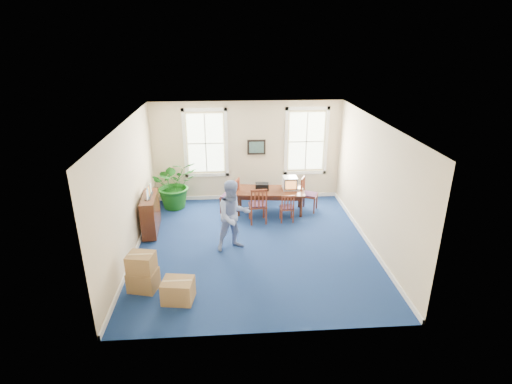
{
  "coord_description": "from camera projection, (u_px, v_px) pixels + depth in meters",
  "views": [
    {
      "loc": [
        -0.59,
        -9.06,
        5.08
      ],
      "look_at": [
        0.1,
        0.6,
        1.25
      ],
      "focal_mm": 28.0,
      "sensor_mm": 36.0,
      "label": 1
    }
  ],
  "objects": [
    {
      "name": "chair_end_right",
      "position": [
        309.0,
        194.0,
        12.2
      ],
      "size": [
        0.62,
        0.62,
        1.05
      ],
      "primitive_type": null,
      "rotation": [
        0.0,
        0.0,
        1.16
      ],
      "color": "maroon",
      "rests_on": "ground"
    },
    {
      "name": "ceiling",
      "position": [
        254.0,
        123.0,
        9.13
      ],
      "size": [
        6.5,
        6.5,
        0.0
      ],
      "primitive_type": "plane",
      "rotation": [
        3.14,
        0.0,
        0.0
      ],
      "color": "white",
      "rests_on": "ground"
    },
    {
      "name": "chair_end_left",
      "position": [
        230.0,
        196.0,
        12.03
      ],
      "size": [
        0.64,
        0.64,
        1.09
      ],
      "primitive_type": null,
      "rotation": [
        0.0,
        0.0,
        -1.96
      ],
      "color": "maroon",
      "rests_on": "ground"
    },
    {
      "name": "chair_near_left",
      "position": [
        258.0,
        204.0,
        11.43
      ],
      "size": [
        0.52,
        0.52,
        1.09
      ],
      "primitive_type": null,
      "rotation": [
        0.0,
        0.0,
        3.21
      ],
      "color": "maroon",
      "rests_on": "ground"
    },
    {
      "name": "baseboard_left",
      "position": [
        137.0,
        248.0,
        10.09
      ],
      "size": [
        0.04,
        6.5,
        0.12
      ],
      "primitive_type": "cube",
      "color": "white",
      "rests_on": "ground"
    },
    {
      "name": "window_right",
      "position": [
        306.0,
        141.0,
        12.73
      ],
      "size": [
        1.4,
        0.12,
        2.2
      ],
      "primitive_type": null,
      "color": "white",
      "rests_on": "ground"
    },
    {
      "name": "wall_left",
      "position": [
        128.0,
        191.0,
        9.52
      ],
      "size": [
        0.0,
        6.5,
        6.5
      ],
      "primitive_type": "plane",
      "rotation": [
        1.57,
        0.0,
        1.57
      ],
      "color": "beige",
      "rests_on": "ground"
    },
    {
      "name": "brochure_rack",
      "position": [
        149.0,
        193.0,
        10.61
      ],
      "size": [
        0.22,
        0.67,
        0.29
      ],
      "primitive_type": null,
      "rotation": [
        0.0,
        0.0,
        0.15
      ],
      "color": "#99999E",
      "rests_on": "credenza"
    },
    {
      "name": "floor",
      "position": [
        254.0,
        246.0,
        10.31
      ],
      "size": [
        6.5,
        6.5,
        0.0
      ],
      "primitive_type": "plane",
      "color": "navy",
      "rests_on": "ground"
    },
    {
      "name": "cardboard_boxes",
      "position": [
        154.0,
        268.0,
        8.51
      ],
      "size": [
        1.89,
        1.89,
        0.89
      ],
      "primitive_type": null,
      "rotation": [
        0.0,
        0.0,
        -0.24
      ],
      "color": "#9C7344",
      "rests_on": "ground"
    },
    {
      "name": "potted_plant",
      "position": [
        175.0,
        184.0,
        12.34
      ],
      "size": [
        1.69,
        1.57,
        1.55
      ],
      "primitive_type": "imported",
      "rotation": [
        0.0,
        0.0,
        0.3
      ],
      "color": "#135212",
      "rests_on": "ground"
    },
    {
      "name": "wall_back",
      "position": [
        247.0,
        151.0,
        12.73
      ],
      "size": [
        6.5,
        0.0,
        6.5
      ],
      "primitive_type": "plane",
      "rotation": [
        1.57,
        0.0,
        0.0
      ],
      "color": "beige",
      "rests_on": "ground"
    },
    {
      "name": "chair_near_right",
      "position": [
        287.0,
        207.0,
        11.53
      ],
      "size": [
        0.39,
        0.39,
        0.86
      ],
      "primitive_type": null,
      "rotation": [
        0.0,
        0.0,
        3.14
      ],
      "color": "maroon",
      "rests_on": "ground"
    },
    {
      "name": "equipment_bag",
      "position": [
        262.0,
        187.0,
        12.04
      ],
      "size": [
        0.41,
        0.28,
        0.2
      ],
      "primitive_type": "cube",
      "rotation": [
        0.0,
        0.0,
        -0.06
      ],
      "color": "black",
      "rests_on": "conference_table"
    },
    {
      "name": "baseboard_right",
      "position": [
        366.0,
        240.0,
        10.48
      ],
      "size": [
        0.04,
        6.5,
        0.12
      ],
      "primitive_type": "cube",
      "color": "white",
      "rests_on": "ground"
    },
    {
      "name": "credenza",
      "position": [
        151.0,
        215.0,
        10.85
      ],
      "size": [
        0.45,
        1.31,
        1.02
      ],
      "primitive_type": "cube",
      "rotation": [
        0.0,
        0.0,
        0.06
      ],
      "color": "#452011",
      "rests_on": "ground"
    },
    {
      "name": "baseboard_back",
      "position": [
        247.0,
        196.0,
        13.27
      ],
      "size": [
        6.0,
        0.04,
        0.12
      ],
      "primitive_type": "cube",
      "color": "white",
      "rests_on": "ground"
    },
    {
      "name": "game_console",
      "position": [
        299.0,
        188.0,
        12.1
      ],
      "size": [
        0.24,
        0.26,
        0.05
      ],
      "primitive_type": "cube",
      "rotation": [
        0.0,
        0.0,
        0.37
      ],
      "color": "white",
      "rests_on": "conference_table"
    },
    {
      "name": "window_left",
      "position": [
        206.0,
        143.0,
        12.52
      ],
      "size": [
        1.4,
        0.12,
        2.2
      ],
      "primitive_type": null,
      "color": "white",
      "rests_on": "ground"
    },
    {
      "name": "wall_picture",
      "position": [
        256.0,
        147.0,
        12.65
      ],
      "size": [
        0.58,
        0.06,
        0.48
      ],
      "primitive_type": null,
      "color": "black",
      "rests_on": "ground"
    },
    {
      "name": "conference_table",
      "position": [
        270.0,
        201.0,
        12.18
      ],
      "size": [
        2.15,
        1.16,
        0.7
      ],
      "primitive_type": null,
      "rotation": [
        0.0,
        0.0,
        -0.11
      ],
      "color": "#452011",
      "rests_on": "ground"
    },
    {
      "name": "wall_front",
      "position": [
        266.0,
        257.0,
        6.71
      ],
      "size": [
        6.5,
        0.0,
        6.5
      ],
      "primitive_type": "plane",
      "rotation": [
        -1.57,
        0.0,
        0.0
      ],
      "color": "beige",
      "rests_on": "ground"
    },
    {
      "name": "wall_right",
      "position": [
        374.0,
        185.0,
        9.92
      ],
      "size": [
        0.0,
        6.5,
        6.5
      ],
      "primitive_type": "plane",
      "rotation": [
        1.57,
        0.0,
        -1.57
      ],
      "color": "beige",
      "rests_on": "ground"
    },
    {
      "name": "man",
      "position": [
        233.0,
        216.0,
        9.85
      ],
      "size": [
        1.07,
        0.95,
        1.82
      ],
      "primitive_type": "imported",
      "rotation": [
        0.0,
        0.0,
        0.35
      ],
      "color": "#7E92C5",
      "rests_on": "ground"
    },
    {
      "name": "crt_tv",
      "position": [
        290.0,
        183.0,
        12.07
      ],
      "size": [
        0.42,
        0.46,
        0.38
      ],
      "primitive_type": null,
      "rotation": [
        0.0,
        0.0,
        -0.0
      ],
      "color": "#B7B7BC",
      "rests_on": "conference_table"
    }
  ]
}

